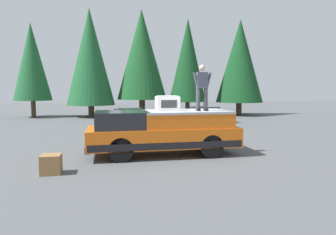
{
  "coord_description": "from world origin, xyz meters",
  "views": [
    {
      "loc": [
        -11.43,
        2.71,
        2.46
      ],
      "look_at": [
        0.19,
        0.34,
        1.35
      ],
      "focal_mm": 32.82,
      "sensor_mm": 36.0,
      "label": 1
    }
  ],
  "objects_px": {
    "pickup_truck": "(163,132)",
    "compressor_unit": "(167,103)",
    "person_on_truck_bed": "(202,86)",
    "wooden_crate": "(51,164)",
    "parked_car_black": "(127,117)",
    "parked_car_maroon": "(203,115)"
  },
  "relations": [
    {
      "from": "pickup_truck",
      "to": "compressor_unit",
      "type": "distance_m",
      "value": 1.08
    },
    {
      "from": "compressor_unit",
      "to": "pickup_truck",
      "type": "bearing_deg",
      "value": 119.33
    },
    {
      "from": "parked_car_black",
      "to": "pickup_truck",
      "type": "bearing_deg",
      "value": -175.99
    },
    {
      "from": "compressor_unit",
      "to": "parked_car_black",
      "type": "relative_size",
      "value": 0.2
    },
    {
      "from": "pickup_truck",
      "to": "parked_car_black",
      "type": "distance_m",
      "value": 9.57
    },
    {
      "from": "parked_car_maroon",
      "to": "wooden_crate",
      "type": "relative_size",
      "value": 7.32
    },
    {
      "from": "pickup_truck",
      "to": "wooden_crate",
      "type": "height_order",
      "value": "pickup_truck"
    },
    {
      "from": "wooden_crate",
      "to": "person_on_truck_bed",
      "type": "bearing_deg",
      "value": -71.93
    },
    {
      "from": "parked_car_black",
      "to": "compressor_unit",
      "type": "bearing_deg",
      "value": -174.81
    },
    {
      "from": "person_on_truck_bed",
      "to": "wooden_crate",
      "type": "xyz_separation_m",
      "value": [
        -1.66,
        5.08,
        -2.27
      ]
    },
    {
      "from": "compressor_unit",
      "to": "parked_car_maroon",
      "type": "xyz_separation_m",
      "value": [
        10.18,
        -4.75,
        -1.35
      ]
    },
    {
      "from": "pickup_truck",
      "to": "parked_car_maroon",
      "type": "height_order",
      "value": "pickup_truck"
    },
    {
      "from": "compressor_unit",
      "to": "wooden_crate",
      "type": "xyz_separation_m",
      "value": [
        -2.0,
        3.84,
        -1.65
      ]
    },
    {
      "from": "parked_car_black",
      "to": "wooden_crate",
      "type": "height_order",
      "value": "parked_car_black"
    },
    {
      "from": "person_on_truck_bed",
      "to": "parked_car_maroon",
      "type": "xyz_separation_m",
      "value": [
        10.52,
        -3.51,
        -1.97
      ]
    },
    {
      "from": "parked_car_black",
      "to": "wooden_crate",
      "type": "bearing_deg",
      "value": 165.35
    },
    {
      "from": "person_on_truck_bed",
      "to": "parked_car_maroon",
      "type": "relative_size",
      "value": 0.41
    },
    {
      "from": "parked_car_maroon",
      "to": "wooden_crate",
      "type": "height_order",
      "value": "parked_car_maroon"
    },
    {
      "from": "compressor_unit",
      "to": "parked_car_black",
      "type": "height_order",
      "value": "compressor_unit"
    },
    {
      "from": "compressor_unit",
      "to": "person_on_truck_bed",
      "type": "height_order",
      "value": "person_on_truck_bed"
    },
    {
      "from": "compressor_unit",
      "to": "person_on_truck_bed",
      "type": "bearing_deg",
      "value": -105.3
    },
    {
      "from": "parked_car_black",
      "to": "wooden_crate",
      "type": "relative_size",
      "value": 7.32
    }
  ]
}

